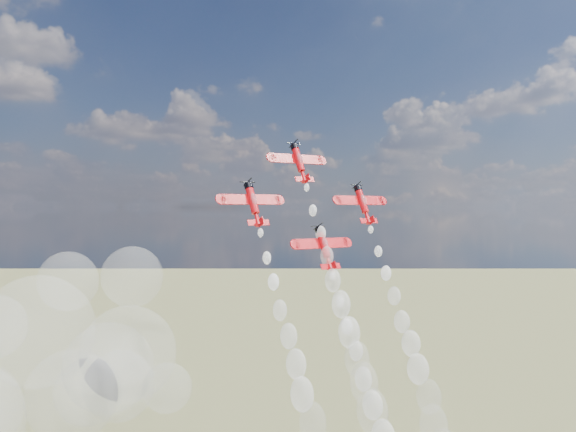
% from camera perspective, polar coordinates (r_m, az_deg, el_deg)
% --- Properties ---
extents(plane_lead, '(13.90, 6.99, 9.20)m').
position_cam_1_polar(plane_lead, '(135.75, 1.03, 5.10)').
color(plane_lead, red).
rests_on(plane_lead, ground).
extents(plane_left, '(13.90, 6.99, 9.20)m').
position_cam_1_polar(plane_left, '(123.49, -3.30, 1.25)').
color(plane_left, red).
rests_on(plane_left, ground).
extents(plane_right, '(13.90, 6.99, 9.20)m').
position_cam_1_polar(plane_right, '(140.90, 7.00, 1.19)').
color(plane_right, red).
rests_on(plane_right, ground).
extents(plane_slot, '(13.90, 6.99, 9.20)m').
position_cam_1_polar(plane_slot, '(128.27, 3.41, -2.88)').
color(plane_slot, red).
rests_on(plane_slot, ground).
extents(smoke_trail_lead, '(5.21, 24.18, 46.36)m').
position_cam_1_polar(smoke_trail_lead, '(123.32, 6.50, -13.28)').
color(smoke_trail_lead, white).
rests_on(smoke_trail_lead, plane_lead).
extents(smoke_trail_left, '(5.23, 25.17, 45.69)m').
position_cam_1_polar(smoke_trail_left, '(113.70, 2.23, -19.25)').
color(smoke_trail_left, white).
rests_on(smoke_trail_left, plane_left).
extents(smoke_trail_right, '(5.18, 24.75, 46.31)m').
position_cam_1_polar(smoke_trail_right, '(132.49, 12.94, -16.42)').
color(smoke_trail_right, white).
rests_on(smoke_trail_right, plane_right).
extents(drifted_smoke_cloud, '(56.31, 38.95, 41.22)m').
position_cam_1_polar(drifted_smoke_cloud, '(134.00, -20.31, -13.47)').
color(drifted_smoke_cloud, white).
rests_on(drifted_smoke_cloud, ground).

